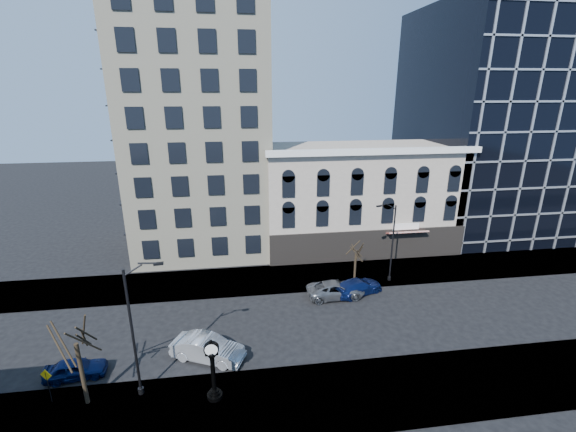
{
  "coord_description": "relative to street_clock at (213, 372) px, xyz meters",
  "views": [
    {
      "loc": [
        -2.24,
        -26.64,
        18.29
      ],
      "look_at": [
        2.0,
        4.0,
        8.0
      ],
      "focal_mm": 24.0,
      "sensor_mm": 36.0,
      "label": 1
    }
  ],
  "objects": [
    {
      "name": "ground",
      "position": [
        4.11,
        7.15,
        -2.01
      ],
      "size": [
        160.0,
        160.0,
        0.0
      ],
      "primitive_type": "plane",
      "color": "black",
      "rests_on": "ground"
    },
    {
      "name": "street_lamp_near",
      "position": [
        -3.92,
        1.03,
        4.95
      ],
      "size": [
        2.35,
        0.49,
        9.07
      ],
      "rotation": [
        0.0,
        0.0,
        0.09
      ],
      "color": "black",
      "rests_on": "sidewalk_near"
    },
    {
      "name": "street_clock",
      "position": [
        0.0,
        0.0,
        0.0
      ],
      "size": [
        0.95,
        0.95,
        4.19
      ],
      "rotation": [
        0.0,
        0.0,
        0.01
      ],
      "color": "black",
      "rests_on": "sidewalk_near"
    },
    {
      "name": "bare_tree_near",
      "position": [
        -7.65,
        0.64,
        3.25
      ],
      "size": [
        3.96,
        3.96,
        6.81
      ],
      "color": "#312618",
      "rests_on": "sidewalk_near"
    },
    {
      "name": "car_near_b",
      "position": [
        -0.61,
        3.84,
        -1.16
      ],
      "size": [
        5.49,
        3.75,
        1.71
      ],
      "primitive_type": "imported",
      "rotation": [
        0.0,
        0.0,
        1.16
      ],
      "color": "#A5A8AD",
      "rests_on": "ground"
    },
    {
      "name": "car_far_b",
      "position": [
        12.69,
        11.25,
        -1.29
      ],
      "size": [
        5.39,
        3.7,
        1.45
      ],
      "primitive_type": "imported",
      "rotation": [
        0.0,
        0.0,
        1.94
      ],
      "color": "#0C194C",
      "rests_on": "ground"
    },
    {
      "name": "car_far_a",
      "position": [
        10.54,
        10.98,
        -1.27
      ],
      "size": [
        5.42,
        2.68,
        1.48
      ],
      "primitive_type": "imported",
      "rotation": [
        0.0,
        0.0,
        1.61
      ],
      "color": "#595B60",
      "rests_on": "ground"
    },
    {
      "name": "bare_tree_far",
      "position": [
        13.1,
        13.54,
        1.7
      ],
      "size": [
        2.78,
        2.78,
        4.77
      ],
      "color": "#312618",
      "rests_on": "sidewalk_far"
    },
    {
      "name": "victorian_row",
      "position": [
        16.11,
        23.04,
        3.98
      ],
      "size": [
        22.6,
        11.19,
        12.5
      ],
      "color": "#B4A694",
      "rests_on": "ground"
    },
    {
      "name": "cream_tower",
      "position": [
        -2.0,
        26.03,
        17.31
      ],
      "size": [
        15.9,
        15.4,
        42.5
      ],
      "color": "beige",
      "rests_on": "ground"
    },
    {
      "name": "sidewalk_near",
      "position": [
        4.11,
        -0.85,
        -1.95
      ],
      "size": [
        160.0,
        6.0,
        0.12
      ],
      "primitive_type": "cube",
      "color": "gray",
      "rests_on": "ground"
    },
    {
      "name": "glass_office",
      "position": [
        36.11,
        28.05,
        11.99
      ],
      "size": [
        20.0,
        20.15,
        28.0
      ],
      "color": "black",
      "rests_on": "ground"
    },
    {
      "name": "street_lamp_far",
      "position": [
        16.0,
        13.03,
        4.33
      ],
      "size": [
        2.1,
        0.74,
        8.24
      ],
      "rotation": [
        0.0,
        0.0,
        3.39
      ],
      "color": "black",
      "rests_on": "sidewalk_far"
    },
    {
      "name": "sidewalk_far",
      "position": [
        4.11,
        15.15,
        -1.95
      ],
      "size": [
        160.0,
        6.0,
        0.12
      ],
      "primitive_type": "cube",
      "color": "gray",
      "rests_on": "ground"
    },
    {
      "name": "warning_sign",
      "position": [
        -9.82,
        0.97,
        -0.25
      ],
      "size": [
        0.75,
        0.29,
        2.39
      ],
      "rotation": [
        0.0,
        0.0,
        -0.33
      ],
      "color": "black",
      "rests_on": "sidewalk_near"
    },
    {
      "name": "car_near_a",
      "position": [
        -9.19,
        3.19,
        -1.36
      ],
      "size": [
        4.02,
        2.01,
        1.32
      ],
      "primitive_type": "imported",
      "rotation": [
        0.0,
        0.0,
        1.69
      ],
      "color": "#0C194C",
      "rests_on": "ground"
    }
  ]
}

